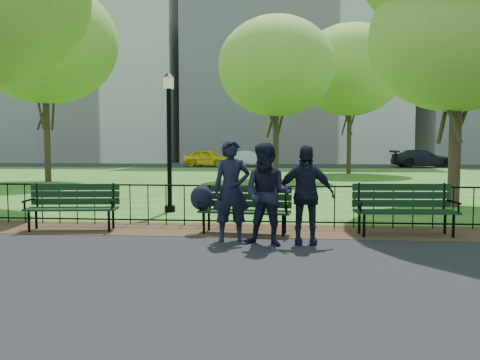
# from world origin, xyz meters

# --- Properties ---
(ground) EXTENTS (120.00, 120.00, 0.00)m
(ground) POSITION_xyz_m (0.00, 0.00, 0.00)
(ground) COLOR #245D18
(asphalt_path) EXTENTS (60.00, 9.20, 0.01)m
(asphalt_path) POSITION_xyz_m (0.00, -3.40, 0.01)
(asphalt_path) COLOR black
(asphalt_path) RESTS_ON ground
(dirt_strip) EXTENTS (60.00, 1.60, 0.01)m
(dirt_strip) POSITION_xyz_m (0.00, 1.50, 0.01)
(dirt_strip) COLOR #322214
(dirt_strip) RESTS_ON ground
(far_street) EXTENTS (70.00, 9.00, 0.01)m
(far_street) POSITION_xyz_m (0.00, 35.00, 0.01)
(far_street) COLOR black
(far_street) RESTS_ON ground
(iron_fence) EXTENTS (24.06, 0.06, 1.00)m
(iron_fence) POSITION_xyz_m (0.00, 2.00, 0.50)
(iron_fence) COLOR black
(iron_fence) RESTS_ON ground
(apartment_west) EXTENTS (22.00, 15.00, 26.00)m
(apartment_west) POSITION_xyz_m (-22.00, 48.00, 13.00)
(apartment_west) COLOR beige
(apartment_west) RESTS_ON ground
(apartment_mid) EXTENTS (24.00, 15.00, 30.00)m
(apartment_mid) POSITION_xyz_m (2.00, 48.00, 15.00)
(apartment_mid) COLOR beige
(apartment_mid) RESTS_ON ground
(park_bench_main) EXTENTS (2.00, 0.76, 1.01)m
(park_bench_main) POSITION_xyz_m (-0.44, 1.18, 0.64)
(park_bench_main) COLOR black
(park_bench_main) RESTS_ON ground
(park_bench_left_a) EXTENTS (1.86, 0.78, 1.03)m
(park_bench_left_a) POSITION_xyz_m (-3.55, 1.28, 0.59)
(park_bench_left_a) COLOR black
(park_bench_left_a) RESTS_ON ground
(park_bench_right_a) EXTENTS (1.94, 0.71, 1.08)m
(park_bench_right_a) POSITION_xyz_m (3.03, 1.28, 0.62)
(park_bench_right_a) COLOR black
(park_bench_right_a) RESTS_ON ground
(lamppost) EXTENTS (0.33, 0.33, 3.63)m
(lamppost) POSITION_xyz_m (-2.24, 4.14, 1.98)
(lamppost) COLOR black
(lamppost) RESTS_ON ground
(tree_near_e) EXTENTS (4.97, 4.97, 6.92)m
(tree_near_e) POSITION_xyz_m (5.62, 6.00, 4.80)
(tree_near_e) COLOR #2D2116
(tree_near_e) RESTS_ON ground
(tree_mid_w) EXTENTS (7.03, 7.03, 9.79)m
(tree_mid_w) POSITION_xyz_m (-10.83, 14.28, 6.80)
(tree_mid_w) COLOR #2D2116
(tree_mid_w) RESTS_ON ground
(tree_far_c) EXTENTS (6.08, 6.08, 8.48)m
(tree_far_c) POSITION_xyz_m (0.38, 16.87, 5.89)
(tree_far_c) COLOR #2D2116
(tree_far_c) RESTS_ON ground
(tree_far_e) EXTENTS (6.81, 6.81, 9.49)m
(tree_far_e) POSITION_xyz_m (5.00, 22.73, 6.59)
(tree_far_e) COLOR #2D2116
(tree_far_e) RESTS_ON ground
(person_left) EXTENTS (0.74, 0.56, 1.83)m
(person_left) POSITION_xyz_m (-0.21, 0.44, 0.93)
(person_left) COLOR black
(person_left) RESTS_ON asphalt_path
(person_mid) EXTENTS (0.94, 0.65, 1.76)m
(person_mid) POSITION_xyz_m (0.44, 0.09, 0.89)
(person_mid) COLOR black
(person_mid) RESTS_ON asphalt_path
(person_right) EXTENTS (1.02, 0.43, 1.72)m
(person_right) POSITION_xyz_m (1.09, 0.29, 0.87)
(person_right) COLOR black
(person_right) RESTS_ON asphalt_path
(taxi) EXTENTS (4.82, 3.21, 1.52)m
(taxi) POSITION_xyz_m (-5.70, 32.67, 0.77)
(taxi) COLOR yellow
(taxi) RESTS_ON far_street
(sedan_silver) EXTENTS (4.24, 1.60, 1.38)m
(sedan_silver) POSITION_xyz_m (-2.07, 33.34, 0.70)
(sedan_silver) COLOR #B8BCC1
(sedan_silver) RESTS_ON far_street
(sedan_dark) EXTENTS (5.31, 2.58, 1.49)m
(sedan_dark) POSITION_xyz_m (12.59, 33.00, 0.76)
(sedan_dark) COLOR black
(sedan_dark) RESTS_ON far_street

